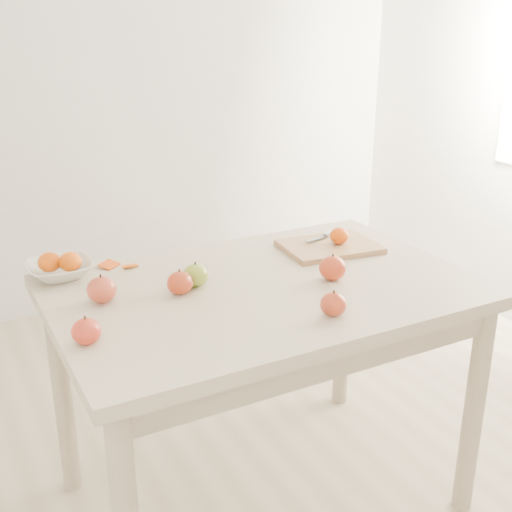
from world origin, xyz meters
name	(u,v)px	position (x,y,z in m)	size (l,w,h in m)	color
ground	(263,494)	(0.00, 0.00, 0.00)	(3.50, 3.50, 0.00)	#C6B293
table	(264,315)	(0.00, 0.00, 0.65)	(1.20, 0.80, 0.75)	beige
cutting_board	(329,247)	(0.33, 0.16, 0.76)	(0.30, 0.22, 0.02)	tan
board_tangerine	(339,236)	(0.36, 0.15, 0.80)	(0.06, 0.06, 0.05)	#D15E07
fruit_bowl	(60,270)	(-0.51, 0.33, 0.77)	(0.19, 0.19, 0.05)	white
bowl_tangerine_near	(49,262)	(-0.53, 0.34, 0.80)	(0.07, 0.07, 0.06)	#D96307
bowl_tangerine_far	(70,262)	(-0.48, 0.32, 0.80)	(0.07, 0.07, 0.06)	#D05A07
orange_peel_a	(109,266)	(-0.36, 0.35, 0.75)	(0.06, 0.04, 0.00)	#CD470E
orange_peel_b	(130,267)	(-0.30, 0.31, 0.75)	(0.04, 0.04, 0.00)	#D3580E
paring_knife	(329,234)	(0.38, 0.23, 0.78)	(0.17, 0.06, 0.01)	silver
apple_green	(196,275)	(-0.18, 0.08, 0.78)	(0.07, 0.07, 0.07)	olive
apple_red_c	(333,304)	(0.06, -0.26, 0.78)	(0.07, 0.07, 0.06)	#8D040B
apple_red_b	(180,283)	(-0.24, 0.05, 0.78)	(0.07, 0.07, 0.07)	maroon
apple_red_d	(86,331)	(-0.54, -0.12, 0.78)	(0.07, 0.07, 0.06)	#A41725
apple_red_a	(102,290)	(-0.44, 0.10, 0.79)	(0.08, 0.08, 0.07)	maroon
apple_red_e	(333,268)	(0.19, -0.06, 0.79)	(0.08, 0.08, 0.07)	maroon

